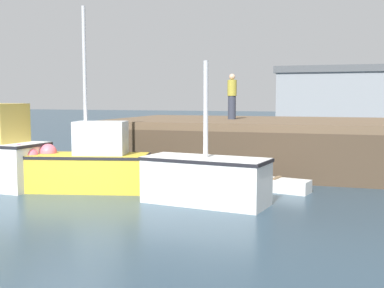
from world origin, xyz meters
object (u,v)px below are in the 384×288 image
object	(u,v)px
fishing_boat_near_right	(86,164)
fishing_boat_mid	(206,179)
dockworker	(232,97)
rowboat	(276,185)

from	to	relation	value
fishing_boat_near_right	fishing_boat_mid	distance (m)	3.66
fishing_boat_mid	dockworker	bearing A→B (deg)	97.99
fishing_boat_near_right	fishing_boat_mid	size ratio (longest dim) A/B	1.46
fishing_boat_mid	dockworker	distance (m)	6.75
fishing_boat_near_right	fishing_boat_mid	bearing A→B (deg)	-8.76
fishing_boat_near_right	dockworker	world-z (taller)	fishing_boat_near_right
fishing_boat_mid	rowboat	xyz separation A→B (m)	(1.41, 2.14, -0.44)
dockworker	rowboat	bearing A→B (deg)	-61.55
rowboat	fishing_boat_mid	bearing A→B (deg)	-123.28
fishing_boat_near_right	rowboat	size ratio (longest dim) A/B	2.62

